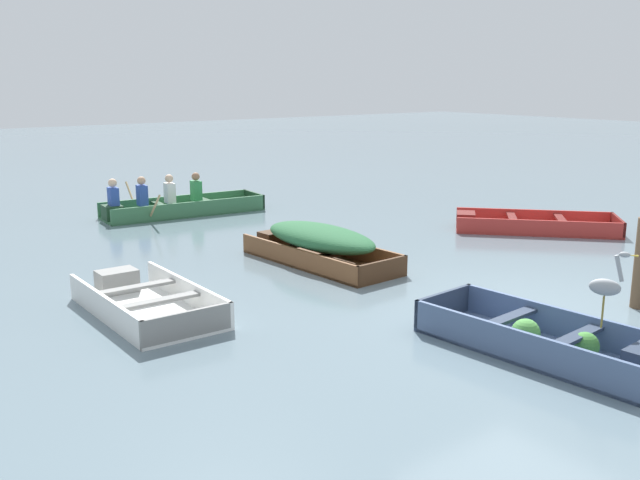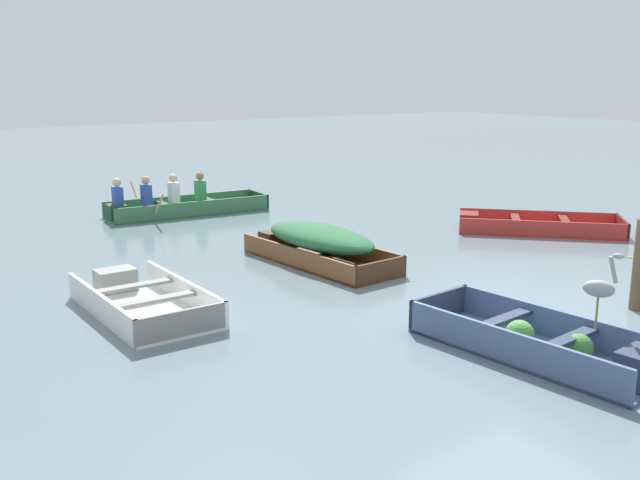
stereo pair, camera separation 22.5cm
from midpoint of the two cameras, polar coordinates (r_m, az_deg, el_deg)
name	(u,v)px [view 2 (the right image)]	position (r m, az deg, el deg)	size (l,w,h in m)	color
ground_plane	(526,316)	(9.54, 16.85, -5.84)	(80.00, 80.00, 0.00)	slate
dinghy_slate_blue_foreground	(545,345)	(8.20, 18.30, -7.95)	(1.28, 2.82, 0.39)	#475B7F
skiff_wooden_brown_near_moored	(319,242)	(11.60, 0.45, -0.13)	(1.23, 2.95, 0.63)	brown
skiff_red_mid_moored	(532,226)	(14.72, 17.04, 1.08)	(2.98, 3.08, 0.32)	#AD2D28
skiff_white_far_moored	(140,301)	(9.59, -13.54, -4.76)	(1.18, 2.42, 0.35)	white
rowboat_green_with_crew	(176,205)	(16.04, -11.03, 2.79)	(3.60, 2.26, 0.91)	#387047
heron_on_dinghy	(601,287)	(8.00, 22.29, -3.47)	(0.27, 0.44, 0.84)	olive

